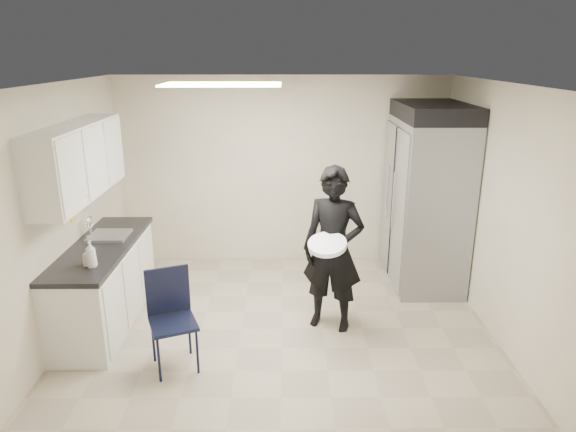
{
  "coord_description": "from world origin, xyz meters",
  "views": [
    {
      "loc": [
        0.04,
        -4.96,
        2.89
      ],
      "look_at": [
        0.07,
        0.2,
        1.23
      ],
      "focal_mm": 32.0,
      "sensor_mm": 36.0,
      "label": 1
    }
  ],
  "objects_px": {
    "lower_counter": "(105,285)",
    "commercial_fridge": "(426,203)",
    "man_tuxedo": "(333,250)",
    "folding_chair": "(173,324)"
  },
  "relations": [
    {
      "from": "lower_counter",
      "to": "commercial_fridge",
      "type": "bearing_deg",
      "value": 15.88
    },
    {
      "from": "commercial_fridge",
      "to": "man_tuxedo",
      "type": "distance_m",
      "value": 1.76
    },
    {
      "from": "commercial_fridge",
      "to": "folding_chair",
      "type": "bearing_deg",
      "value": -145.16
    },
    {
      "from": "lower_counter",
      "to": "man_tuxedo",
      "type": "relative_size",
      "value": 1.06
    },
    {
      "from": "folding_chair",
      "to": "man_tuxedo",
      "type": "distance_m",
      "value": 1.79
    },
    {
      "from": "folding_chair",
      "to": "man_tuxedo",
      "type": "relative_size",
      "value": 0.52
    },
    {
      "from": "folding_chair",
      "to": "lower_counter",
      "type": "bearing_deg",
      "value": 114.44
    },
    {
      "from": "lower_counter",
      "to": "commercial_fridge",
      "type": "relative_size",
      "value": 0.9
    },
    {
      "from": "commercial_fridge",
      "to": "man_tuxedo",
      "type": "relative_size",
      "value": 1.17
    },
    {
      "from": "folding_chair",
      "to": "man_tuxedo",
      "type": "height_order",
      "value": "man_tuxedo"
    }
  ]
}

